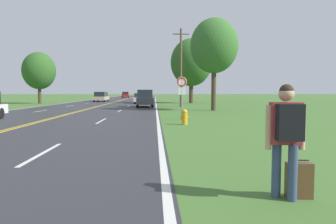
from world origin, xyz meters
The scene contains 12 objects.
hitchhiker_person centered at (8.43, 3.85, 1.10)m, with size 0.61×0.45×1.79m.
suitcase centered at (8.68, 3.92, 0.28)m, with size 0.41×0.20×0.62m.
fire_hydrant centered at (7.94, 14.49, 0.40)m, with size 0.45×0.29×0.79m.
traffic_sign centered at (8.04, 17.16, 1.93)m, with size 0.60×0.10×2.56m.
utility_pole_midground centered at (9.36, 32.76, 4.46)m, with size 1.80×0.24×8.61m.
tree_left_verge centered at (11.78, 43.03, 5.90)m, with size 6.00×6.00×9.37m.
tree_behind_sign centered at (-9.71, 42.22, 4.57)m, with size 4.50×4.50×7.18m.
tree_mid_treeline centered at (11.66, 25.75, 5.67)m, with size 4.19×4.19×8.11m.
car_dark_grey_suv_mid_far centered at (5.36, 32.05, 0.99)m, with size 1.98×4.68×1.88m.
car_silver_hatchback_receding centered at (4.42, 41.95, 0.77)m, with size 1.88×4.14×1.45m.
car_champagne_van_distant centered at (-2.56, 50.21, 0.86)m, with size 2.11×4.28×1.64m.
car_red_sedan_horizon centered at (-1.73, 84.32, 0.82)m, with size 2.05×4.84×1.63m.
Camera 1 is at (6.41, -0.61, 1.68)m, focal length 32.00 mm.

